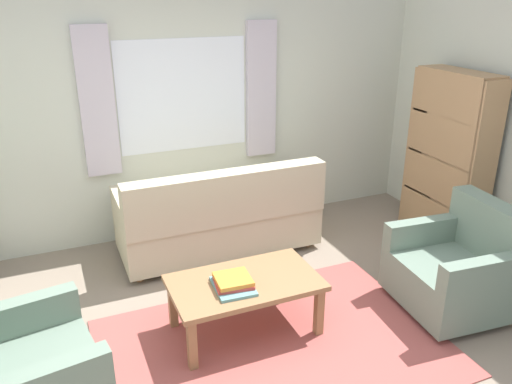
% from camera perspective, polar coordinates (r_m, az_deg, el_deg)
% --- Properties ---
extents(ground_plane, '(6.24, 6.24, 0.00)m').
position_cam_1_polar(ground_plane, '(3.93, 2.06, -16.87)').
color(ground_plane, gray).
extents(wall_back, '(5.32, 0.12, 2.60)m').
position_cam_1_polar(wall_back, '(5.33, -8.17, 9.06)').
color(wall_back, beige).
rests_on(wall_back, ground_plane).
extents(window_with_curtains, '(1.98, 0.07, 1.40)m').
position_cam_1_polar(window_with_curtains, '(5.22, -8.01, 10.49)').
color(window_with_curtains, white).
extents(area_rug, '(2.45, 1.70, 0.01)m').
position_cam_1_polar(area_rug, '(3.92, 2.07, -16.80)').
color(area_rug, '#9E4C47').
rests_on(area_rug, ground_plane).
extents(couch, '(1.90, 0.82, 0.92)m').
position_cam_1_polar(couch, '(5.01, -4.01, -2.88)').
color(couch, '#BCB293').
rests_on(couch, ground_plane).
extents(armchair_left, '(0.94, 0.96, 0.88)m').
position_cam_1_polar(armchair_left, '(3.44, -25.12, -18.26)').
color(armchair_left, slate).
rests_on(armchair_left, ground_plane).
extents(armchair_right, '(0.89, 0.90, 0.88)m').
position_cam_1_polar(armchair_right, '(4.48, 21.61, -7.85)').
color(armchair_right, slate).
rests_on(armchair_right, ground_plane).
extents(coffee_table, '(1.10, 0.64, 0.44)m').
position_cam_1_polar(coffee_table, '(3.88, -1.25, -10.49)').
color(coffee_table, olive).
rests_on(coffee_table, ground_plane).
extents(book_stack_on_table, '(0.30, 0.36, 0.08)m').
position_cam_1_polar(book_stack_on_table, '(3.76, -2.54, -10.00)').
color(book_stack_on_table, '#5B8E93').
rests_on(book_stack_on_table, coffee_table).
extents(bookshelf, '(0.30, 0.94, 1.72)m').
position_cam_1_polar(bookshelf, '(5.47, 20.57, 3.69)').
color(bookshelf, '#A87F56').
rests_on(bookshelf, ground_plane).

